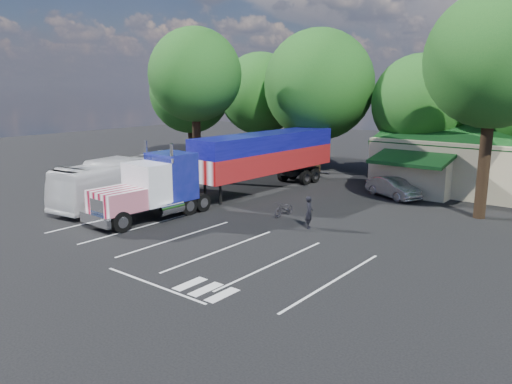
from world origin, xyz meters
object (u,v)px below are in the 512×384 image
Objects in this scene: semi_truck at (241,161)px; bicycle at (284,209)px; tour_bus at (127,180)px; woman at (309,212)px; silver_sedan at (393,188)px.

semi_truck reaches higher than bicycle.
semi_truck is 8.14m from tour_bus.
woman is 1.05× the size of bicycle.
bicycle is at bearing -173.30° from silver_sedan.
woman is 0.16× the size of tour_bus.
semi_truck reaches higher than tour_bus.
bicycle is 11.37m from tour_bus.
tour_bus is (-10.66, -3.79, 1.13)m from bicycle.
tour_bus reaches higher than silver_sedan.
silver_sedan is (3.20, 9.16, 0.27)m from bicycle.
silver_sedan is at bearing 38.09° from semi_truck.
bicycle is (-2.70, 1.34, -0.47)m from woman.
silver_sedan is at bearing 35.46° from tour_bus.
silver_sedan is at bearing 72.43° from bicycle.
tour_bus is 2.54× the size of silver_sedan.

